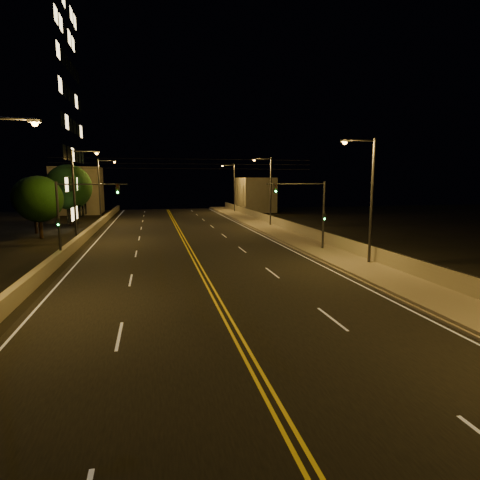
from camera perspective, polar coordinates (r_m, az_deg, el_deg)
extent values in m
cube|color=black|center=(26.04, -5.27, -4.92)|extent=(18.00, 120.00, 0.02)
cube|color=gray|center=(29.32, 16.20, -3.42)|extent=(3.60, 120.00, 0.30)
cube|color=gray|center=(28.50, 12.88, -3.79)|extent=(0.14, 120.00, 0.15)
cube|color=gray|center=(30.02, 19.02, -2.02)|extent=(0.30, 120.00, 1.00)
cube|color=gray|center=(26.63, -26.79, -4.55)|extent=(0.45, 120.00, 0.90)
cube|color=gray|center=(78.30, 2.12, 6.48)|extent=(6.00, 10.00, 6.45)
cube|color=gray|center=(77.97, -22.07, 6.53)|extent=(8.00, 8.00, 8.29)
cylinder|color=black|center=(29.93, 19.07, -1.02)|extent=(0.06, 120.00, 0.06)
cube|color=silver|center=(26.44, -24.18, -5.42)|extent=(0.12, 116.00, 0.00)
cube|color=silver|center=(28.37, 12.27, -3.94)|extent=(0.12, 116.00, 0.00)
cube|color=gold|center=(26.02, -5.60, -4.91)|extent=(0.12, 116.00, 0.00)
cube|color=gold|center=(26.06, -4.94, -4.88)|extent=(0.12, 116.00, 0.00)
cube|color=silver|center=(16.83, -16.80, -12.88)|extent=(0.12, 3.00, 0.00)
cube|color=silver|center=(25.41, -15.29, -5.51)|extent=(0.12, 3.00, 0.00)
cube|color=silver|center=(34.21, -14.57, -1.89)|extent=(0.12, 3.00, 0.00)
cube|color=silver|center=(43.09, -14.14, 0.24)|extent=(0.12, 3.00, 0.00)
cube|color=silver|center=(52.01, -13.87, 1.64)|extent=(0.12, 3.00, 0.00)
cube|color=silver|center=(60.96, -13.67, 2.64)|extent=(0.12, 3.00, 0.00)
cube|color=silver|center=(69.92, -13.52, 3.37)|extent=(0.12, 3.00, 0.00)
cube|color=silver|center=(78.88, -13.41, 3.94)|extent=(0.12, 3.00, 0.00)
cube|color=silver|center=(18.40, 12.95, -10.85)|extent=(0.12, 3.00, 0.00)
cube|color=silver|center=(26.48, 4.61, -4.66)|extent=(0.12, 3.00, 0.00)
cube|color=silver|center=(35.01, 0.31, -1.38)|extent=(0.12, 3.00, 0.00)
cube|color=silver|center=(43.73, -2.28, 0.62)|extent=(0.12, 3.00, 0.00)
cube|color=silver|center=(52.54, -4.01, 1.94)|extent=(0.12, 3.00, 0.00)
cube|color=silver|center=(61.41, -5.24, 2.88)|extent=(0.12, 3.00, 0.00)
cube|color=silver|center=(70.31, -6.16, 3.59)|extent=(0.12, 3.00, 0.00)
cube|color=silver|center=(79.24, -6.87, 4.13)|extent=(0.12, 3.00, 0.00)
cylinder|color=#2D2D33|center=(29.31, 18.22, 4.92)|extent=(0.20, 0.20, 8.85)
cylinder|color=#2D2D33|center=(28.84, 16.69, 13.44)|extent=(2.20, 0.12, 0.12)
cube|color=#2D2D33|center=(28.33, 14.68, 13.47)|extent=(0.50, 0.25, 0.14)
sphere|color=#FF9E2D|center=(28.32, 14.67, 13.27)|extent=(0.28, 0.28, 0.28)
cylinder|color=#2D2D33|center=(51.70, 4.38, 6.72)|extent=(0.20, 0.20, 8.85)
cylinder|color=#2D2D33|center=(51.44, 3.24, 11.48)|extent=(2.20, 0.12, 0.12)
cube|color=#2D2D33|center=(51.15, 2.03, 11.43)|extent=(0.50, 0.25, 0.14)
sphere|color=#FF9E2D|center=(51.15, 2.03, 11.32)|extent=(0.28, 0.28, 0.28)
cylinder|color=#2D2D33|center=(74.04, -0.79, 7.30)|extent=(0.20, 0.20, 8.85)
cylinder|color=#2D2D33|center=(73.85, -1.65, 10.61)|extent=(2.20, 0.12, 0.12)
cube|color=#2D2D33|center=(73.65, -2.50, 10.55)|extent=(0.50, 0.25, 0.14)
sphere|color=#FF9E2D|center=(73.65, -2.50, 10.48)|extent=(0.28, 0.28, 0.28)
cylinder|color=#2D2D33|center=(20.73, -30.23, 14.71)|extent=(2.20, 0.12, 0.12)
cube|color=#2D2D33|center=(20.43, -27.18, 14.84)|extent=(0.50, 0.25, 0.14)
sphere|color=#FF9E2D|center=(20.42, -27.16, 14.56)|extent=(0.28, 0.28, 0.28)
cylinder|color=#2D2D33|center=(40.94, -22.50, 5.62)|extent=(0.20, 0.20, 8.85)
cylinder|color=#2D2D33|center=(40.81, -21.30, 11.69)|extent=(2.20, 0.12, 0.12)
cube|color=#2D2D33|center=(40.66, -19.73, 11.68)|extent=(0.50, 0.25, 0.14)
sphere|color=#FF9E2D|center=(40.65, -19.72, 11.54)|extent=(0.28, 0.28, 0.28)
cylinder|color=#2D2D33|center=(59.71, -19.35, 6.51)|extent=(0.20, 0.20, 8.85)
cylinder|color=#2D2D33|center=(59.62, -18.49, 10.66)|extent=(2.20, 0.12, 0.12)
cube|color=#2D2D33|center=(59.52, -17.42, 10.65)|extent=(0.50, 0.25, 0.14)
sphere|color=#FF9E2D|center=(59.52, -17.42, 10.55)|extent=(0.28, 0.28, 0.28)
cylinder|color=#2D2D33|center=(34.50, 11.78, 3.24)|extent=(0.18, 0.18, 5.94)
cylinder|color=#2D2D33|center=(33.41, 7.97, 7.92)|extent=(5.00, 0.10, 0.10)
cube|color=black|center=(32.85, 5.07, 7.35)|extent=(0.28, 0.18, 0.80)
sphere|color=#19FF4C|center=(32.75, 5.13, 6.91)|extent=(0.14, 0.14, 0.14)
cube|color=black|center=(34.36, 11.88, 3.26)|extent=(0.22, 0.14, 0.55)
cylinder|color=#2D2D33|center=(32.20, -24.38, 2.28)|extent=(0.18, 0.18, 5.94)
cylinder|color=#2D2D33|center=(31.63, -20.23, 7.45)|extent=(5.00, 0.10, 0.10)
cube|color=black|center=(31.45, -17.01, 6.96)|extent=(0.28, 0.18, 0.80)
sphere|color=#19FF4C|center=(31.34, -17.01, 6.50)|extent=(0.14, 0.14, 0.14)
cube|color=black|center=(32.05, -24.44, 2.31)|extent=(0.22, 0.14, 0.55)
cylinder|color=black|center=(34.79, -7.41, 10.03)|extent=(22.00, 0.03, 0.03)
cylinder|color=black|center=(34.80, -7.42, 10.69)|extent=(22.00, 0.03, 0.03)
cylinder|color=black|center=(34.82, -7.44, 11.35)|extent=(22.00, 0.03, 0.03)
cylinder|color=black|center=(46.57, -26.46, 1.59)|extent=(0.36, 0.36, 2.27)
sphere|color=black|center=(46.35, -26.70, 5.22)|extent=(4.79, 4.79, 4.79)
cylinder|color=black|center=(51.23, -27.02, 2.09)|extent=(0.36, 0.36, 2.24)
sphere|color=black|center=(51.03, -27.24, 5.36)|extent=(4.73, 4.73, 4.73)
cylinder|color=black|center=(58.51, -22.95, 3.33)|extent=(0.36, 0.36, 2.83)
sphere|color=black|center=(58.33, -23.17, 6.94)|extent=(5.96, 5.96, 5.96)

